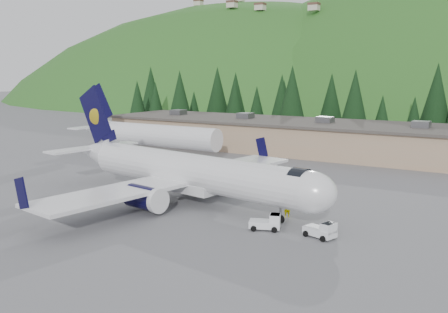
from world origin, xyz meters
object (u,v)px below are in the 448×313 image
baggage_tug_b (322,231)px  ramp_worker (287,208)px  baggage_tug_a (268,223)px  terminal_building (296,136)px  airliner (186,172)px  second_airliner (145,134)px

baggage_tug_b → ramp_worker: (-4.86, 3.93, 0.23)m
baggage_tug_a → terminal_building: size_ratio=0.04×
airliner → baggage_tug_a: 12.37m
airliner → terminal_building: airliner is taller
baggage_tug_a → ramp_worker: bearing=71.0°
airliner → ramp_worker: size_ratio=20.89×
airliner → baggage_tug_b: 16.75m
baggage_tug_a → ramp_worker: size_ratio=1.71×
airliner → ramp_worker: (11.28, 0.20, -2.29)m
second_airliner → baggage_tug_a: (35.31, -25.90, -2.70)m
second_airliner → terminal_building: second_airliner is taller
baggage_tug_a → ramp_worker: ramp_worker is taller
baggage_tug_a → baggage_tug_b: baggage_tug_a is taller
airliner → baggage_tug_a: bearing=-10.7°
baggage_tug_b → ramp_worker: ramp_worker is taller
baggage_tug_b → ramp_worker: bearing=158.1°
second_airliner → baggage_tug_a: bearing=-36.3°
airliner → baggage_tug_b: bearing=-4.1°
second_airliner → ramp_worker: 41.38m
airliner → ramp_worker: 11.51m
baggage_tug_a → baggage_tug_b: bearing=-16.9°
airliner → baggage_tug_a: size_ratio=12.21×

